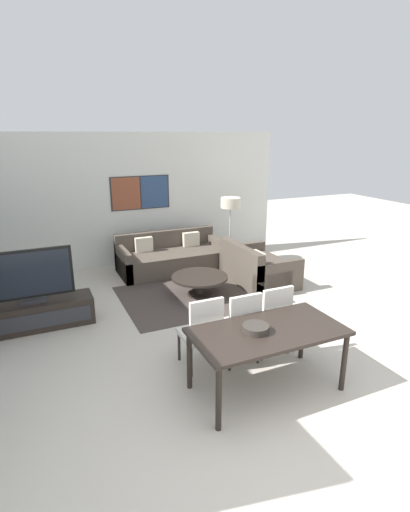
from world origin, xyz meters
TOP-DOWN VIEW (x-y plane):
  - ground_plane at (0.00, 0.00)m, footprint 24.00×24.00m
  - wall_back at (0.00, 5.95)m, footprint 6.76×0.09m
  - area_rug at (0.53, 3.64)m, footprint 2.73×1.97m
  - tv_console at (-2.18, 3.49)m, footprint 1.64×0.48m
  - television at (-2.18, 3.49)m, footprint 1.17×0.20m
  - sofa_main at (0.53, 5.16)m, footprint 2.19×1.00m
  - sofa_side at (1.77, 3.78)m, footprint 1.00×1.45m
  - coffee_table at (0.53, 3.64)m, footprint 1.00×1.00m
  - dining_table at (0.12, 0.83)m, footprint 1.67×0.86m
  - dining_chair_left at (-0.36, 1.50)m, footprint 0.46×0.46m
  - dining_chair_centre at (0.12, 1.43)m, footprint 0.46×0.46m
  - dining_chair_right at (0.59, 1.46)m, footprint 0.46×0.46m
  - fruit_bowl at (-0.03, 0.85)m, footprint 0.29×0.29m
  - floor_lamp at (1.89, 5.08)m, footprint 0.43×0.43m

SIDE VIEW (x-z plane):
  - ground_plane at x=0.00m, z-range 0.00..0.00m
  - area_rug at x=0.53m, z-range 0.00..0.01m
  - tv_console at x=-2.18m, z-range 0.00..0.42m
  - sofa_main at x=0.53m, z-range -0.13..0.65m
  - sofa_side at x=1.77m, z-range -0.13..0.65m
  - coffee_table at x=0.53m, z-range 0.09..0.45m
  - dining_chair_left at x=-0.36m, z-range 0.04..1.00m
  - dining_chair_centre at x=0.12m, z-range 0.04..1.00m
  - dining_chair_right at x=0.59m, z-range 0.04..1.00m
  - dining_table at x=0.12m, z-range 0.29..1.03m
  - fruit_bowl at x=-0.03m, z-range 0.75..0.82m
  - television at x=-2.18m, z-range 0.41..1.21m
  - floor_lamp at x=1.89m, z-range 0.54..1.99m
  - wall_back at x=0.00m, z-range 0.00..2.80m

